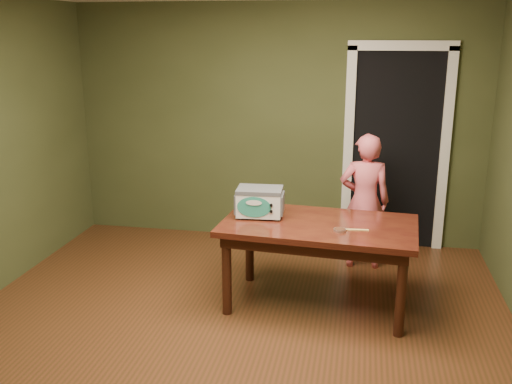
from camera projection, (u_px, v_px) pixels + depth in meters
floor at (223, 350)px, 4.24m from camera, size 5.00×5.00×0.00m
room_shell at (219, 122)px, 3.78m from camera, size 4.52×5.02×2.61m
doorway at (394, 146)px, 6.35m from camera, size 1.10×0.66×2.25m
dining_table at (319, 234)px, 4.77m from camera, size 1.66×1.02×0.75m
toy_oven at (260, 201)px, 4.88m from camera, size 0.42×0.30×0.25m
baking_pan at (340, 230)px, 4.54m from camera, size 0.10×0.10×0.02m
spatula at (357, 230)px, 4.56m from camera, size 0.18×0.04×0.01m
child at (365, 202)px, 5.59m from camera, size 0.51×0.36×1.35m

